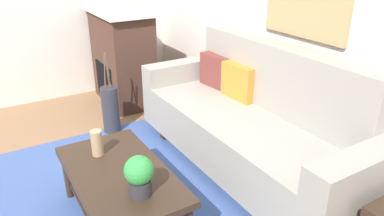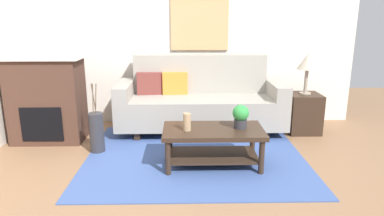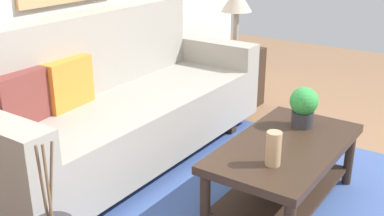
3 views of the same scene
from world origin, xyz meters
TOP-DOWN VIEW (x-y plane):
  - wall_back at (0.00, 1.99)m, footprint 4.95×0.10m
  - area_rug at (0.00, 0.50)m, footprint 2.55×2.19m
  - couch at (0.11, 1.45)m, footprint 2.34×0.84m
  - throw_pillow_maroon at (-0.63, 1.58)m, footprint 0.37×0.16m
  - throw_pillow_orange at (-0.26, 1.58)m, footprint 0.37×0.15m
  - coffee_table at (0.19, 0.23)m, footprint 1.10×0.60m
  - tabletop_vase at (-0.10, 0.18)m, footprint 0.08×0.08m
  - potted_plant_tabletop at (0.49, 0.26)m, footprint 0.18×0.18m
  - fireplace at (-1.93, 1.10)m, footprint 1.02×0.58m
  - floor_vase at (-1.20, 0.65)m, footprint 0.18×0.18m
  - floor_vase_branch_a at (-1.18, 0.65)m, footprint 0.05×0.04m
  - floor_vase_branch_b at (-1.21, 0.67)m, footprint 0.04×0.03m
  - floor_vase_branch_c at (-1.20, 0.64)m, footprint 0.02×0.03m

SIDE VIEW (x-z plane):
  - area_rug at x=0.00m, z-range 0.00..0.01m
  - floor_vase at x=-1.20m, z-range 0.00..0.50m
  - coffee_table at x=0.19m, z-range 0.10..0.53m
  - couch at x=0.11m, z-range -0.11..0.97m
  - tabletop_vase at x=-0.10m, z-range 0.43..0.62m
  - potted_plant_tabletop at x=0.49m, z-range 0.44..0.70m
  - fireplace at x=-1.93m, z-range 0.01..1.17m
  - floor_vase_branch_a at x=-1.18m, z-range 0.50..0.86m
  - floor_vase_branch_b at x=-1.21m, z-range 0.50..0.86m
  - floor_vase_branch_c at x=-1.20m, z-range 0.50..0.86m
  - throw_pillow_maroon at x=-0.63m, z-range 0.52..0.84m
  - throw_pillow_orange at x=-0.26m, z-range 0.52..0.84m
  - wall_back at x=0.00m, z-range 0.00..2.70m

